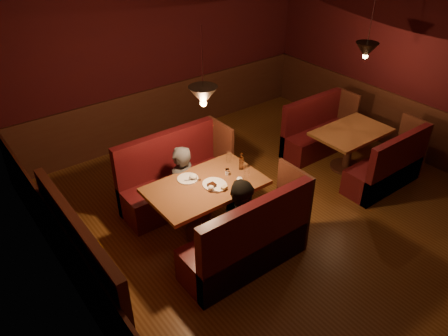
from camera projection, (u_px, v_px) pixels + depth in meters
room at (287, 166)px, 5.59m from camera, size 6.02×7.02×2.92m
main_table at (207, 196)px, 5.77m from camera, size 1.52×0.92×1.06m
main_bench_far at (175, 182)px, 6.50m from camera, size 1.67×0.60×1.14m
main_bench_near at (249, 246)px, 5.34m from camera, size 1.67×0.60×1.14m
second_table at (350, 141)px, 7.24m from camera, size 1.26×0.81×0.71m
second_bench_far at (316, 134)px, 7.87m from camera, size 1.40×0.52×1.00m
second_bench_near at (388, 170)px, 6.86m from camera, size 1.40×0.52×1.00m
diner_a at (180, 172)px, 6.05m from camera, size 0.62×0.49×1.48m
diner_b at (244, 208)px, 5.39m from camera, size 0.80×0.68×1.46m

